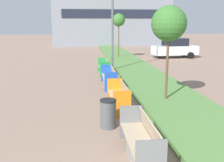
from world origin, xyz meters
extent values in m
cube|color=#568442|center=(3.20, 12.00, 0.09)|extent=(2.80, 120.00, 0.18)
cube|color=gray|center=(4.00, 39.60, 4.24)|extent=(17.36, 8.06, 8.47)
cube|color=#1E2333|center=(4.00, 35.53, 4.66)|extent=(14.58, 0.08, 1.20)
cube|color=gray|center=(0.90, 3.13, 0.21)|extent=(0.52, 0.60, 0.42)
cube|color=tan|center=(0.90, 3.13, 0.44)|extent=(0.58, 2.13, 0.05)
cube|color=tan|center=(1.17, 3.13, 0.70)|extent=(0.14, 2.05, 0.48)
cube|color=slate|center=(0.90, 4.22, 0.47)|extent=(0.62, 0.04, 0.94)
cube|color=gray|center=(0.90, 6.91, 0.21)|extent=(0.52, 0.60, 0.42)
cube|color=tan|center=(0.90, 6.91, 0.44)|extent=(0.58, 1.99, 0.05)
cube|color=tan|center=(1.17, 6.91, 0.70)|extent=(0.14, 1.91, 0.48)
cube|color=orange|center=(0.90, 5.89, 0.47)|extent=(0.62, 0.04, 0.94)
cube|color=orange|center=(0.90, 7.92, 0.47)|extent=(0.62, 0.04, 0.94)
cube|color=gray|center=(0.90, 10.60, 0.21)|extent=(0.52, 0.60, 0.42)
cube|color=tan|center=(0.90, 10.60, 0.44)|extent=(0.58, 2.33, 0.05)
cube|color=tan|center=(1.17, 10.60, 0.70)|extent=(0.14, 2.23, 0.48)
cube|color=blue|center=(0.90, 9.41, 0.47)|extent=(0.62, 0.04, 0.94)
cube|color=blue|center=(0.90, 11.78, 0.47)|extent=(0.62, 0.04, 0.94)
cube|color=gray|center=(0.90, 13.99, 0.21)|extent=(0.52, 0.60, 0.42)
cube|color=tan|center=(0.90, 13.99, 0.44)|extent=(0.58, 1.94, 0.05)
cube|color=tan|center=(1.17, 13.99, 0.70)|extent=(0.14, 1.87, 0.48)
cube|color=#238C3D|center=(0.90, 13.00, 0.47)|extent=(0.62, 0.04, 0.94)
cube|color=#238C3D|center=(0.90, 14.99, 0.47)|extent=(0.62, 0.04, 0.94)
cylinder|color=#4C4F51|center=(0.35, 5.06, 0.42)|extent=(0.48, 0.48, 0.84)
cylinder|color=black|center=(0.35, 5.06, 0.86)|extent=(0.50, 0.50, 0.05)
cylinder|color=#56595B|center=(1.55, 14.74, 4.38)|extent=(0.14, 0.14, 8.77)
cylinder|color=brown|center=(2.90, 7.43, 1.38)|extent=(0.10, 0.10, 2.76)
sphere|color=#38702D|center=(2.90, 7.43, 3.13)|extent=(1.35, 1.35, 1.35)
cylinder|color=brown|center=(2.90, 21.80, 1.61)|extent=(0.10, 0.10, 3.21)
sphere|color=#38702D|center=(2.90, 21.80, 3.53)|extent=(1.16, 1.16, 1.16)
cube|color=silver|center=(8.36, 21.94, 0.72)|extent=(4.40, 2.31, 0.84)
cube|color=black|center=(8.36, 21.94, 1.50)|extent=(2.29, 1.82, 0.72)
cylinder|color=black|center=(9.62, 21.04, 0.30)|extent=(0.60, 0.20, 0.60)
cylinder|color=black|center=(9.62, 22.84, 0.30)|extent=(0.60, 0.20, 0.60)
cylinder|color=black|center=(7.10, 21.04, 0.30)|extent=(0.60, 0.20, 0.60)
cylinder|color=black|center=(7.10, 22.84, 0.30)|extent=(0.60, 0.20, 0.60)
camera|label=1|loc=(-0.35, -2.45, 3.07)|focal=42.00mm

